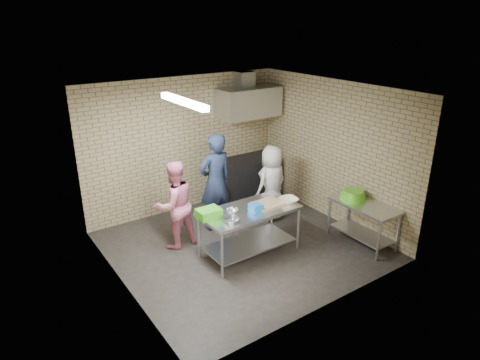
% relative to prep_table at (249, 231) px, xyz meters
% --- Properties ---
extents(floor, '(4.20, 4.20, 0.00)m').
position_rel_prep_table_xyz_m(floor, '(0.03, 0.26, -0.41)').
color(floor, black).
rests_on(floor, ground).
extents(ceiling, '(4.20, 4.20, 0.00)m').
position_rel_prep_table_xyz_m(ceiling, '(0.03, 0.26, 2.29)').
color(ceiling, black).
rests_on(ceiling, ground).
extents(back_wall, '(4.20, 0.06, 2.70)m').
position_rel_prep_table_xyz_m(back_wall, '(0.03, 2.26, 0.94)').
color(back_wall, tan).
rests_on(back_wall, ground).
extents(front_wall, '(4.20, 0.06, 2.70)m').
position_rel_prep_table_xyz_m(front_wall, '(0.03, -1.74, 0.94)').
color(front_wall, tan).
rests_on(front_wall, ground).
extents(left_wall, '(0.06, 4.00, 2.70)m').
position_rel_prep_table_xyz_m(left_wall, '(-2.07, 0.26, 0.94)').
color(left_wall, tan).
rests_on(left_wall, ground).
extents(right_wall, '(0.06, 4.00, 2.70)m').
position_rel_prep_table_xyz_m(right_wall, '(2.13, 0.26, 0.94)').
color(right_wall, tan).
rests_on(right_wall, ground).
extents(prep_table, '(1.63, 0.82, 0.82)m').
position_rel_prep_table_xyz_m(prep_table, '(0.00, 0.00, 0.00)').
color(prep_table, silver).
rests_on(prep_table, floor).
extents(side_counter, '(0.60, 1.20, 0.75)m').
position_rel_prep_table_xyz_m(side_counter, '(1.83, -0.84, -0.03)').
color(side_counter, silver).
rests_on(side_counter, floor).
extents(stove, '(1.20, 0.70, 0.90)m').
position_rel_prep_table_xyz_m(stove, '(1.38, 1.91, 0.04)').
color(stove, black).
rests_on(stove, floor).
extents(range_hood, '(1.30, 0.60, 0.60)m').
position_rel_prep_table_xyz_m(range_hood, '(1.38, 1.96, 1.69)').
color(range_hood, silver).
rests_on(range_hood, back_wall).
extents(hood_duct, '(0.35, 0.30, 0.30)m').
position_rel_prep_table_xyz_m(hood_duct, '(1.38, 2.11, 2.14)').
color(hood_duct, '#A5A8AD').
rests_on(hood_duct, back_wall).
extents(wall_shelf, '(0.80, 0.20, 0.04)m').
position_rel_prep_table_xyz_m(wall_shelf, '(1.68, 2.15, 1.51)').
color(wall_shelf, '#3F2B19').
rests_on(wall_shelf, back_wall).
extents(fluorescent_fixture, '(0.10, 1.25, 0.08)m').
position_rel_prep_table_xyz_m(fluorescent_fixture, '(-0.97, 0.26, 2.23)').
color(fluorescent_fixture, white).
rests_on(fluorescent_fixture, ceiling).
extents(green_crate, '(0.36, 0.27, 0.15)m').
position_rel_prep_table_xyz_m(green_crate, '(-0.70, 0.12, 0.48)').
color(green_crate, green).
rests_on(green_crate, prep_table).
extents(blue_tub, '(0.18, 0.18, 0.12)m').
position_rel_prep_table_xyz_m(blue_tub, '(0.05, -0.10, 0.47)').
color(blue_tub, blue).
rests_on(blue_tub, prep_table).
extents(cutting_board, '(0.50, 0.38, 0.03)m').
position_rel_prep_table_xyz_m(cutting_board, '(0.35, -0.02, 0.42)').
color(cutting_board, tan).
rests_on(cutting_board, prep_table).
extents(mixing_bowl_a, '(0.29, 0.29, 0.06)m').
position_rel_prep_table_xyz_m(mixing_bowl_a, '(-0.50, -0.20, 0.44)').
color(mixing_bowl_a, silver).
rests_on(mixing_bowl_a, prep_table).
extents(mixing_bowl_b, '(0.22, 0.22, 0.06)m').
position_rel_prep_table_xyz_m(mixing_bowl_b, '(-0.30, 0.05, 0.44)').
color(mixing_bowl_b, silver).
rests_on(mixing_bowl_b, prep_table).
extents(ceramic_bowl, '(0.35, 0.35, 0.08)m').
position_rel_prep_table_xyz_m(ceramic_bowl, '(0.70, -0.15, 0.45)').
color(ceramic_bowl, '#F1E9C1').
rests_on(ceramic_bowl, prep_table).
extents(green_basin, '(0.46, 0.46, 0.17)m').
position_rel_prep_table_xyz_m(green_basin, '(1.81, -0.59, 0.43)').
color(green_basin, '#59C626').
rests_on(green_basin, side_counter).
extents(bottle_red, '(0.07, 0.07, 0.18)m').
position_rel_prep_table_xyz_m(bottle_red, '(1.43, 2.15, 1.62)').
color(bottle_red, '#B22619').
rests_on(bottle_red, wall_shelf).
extents(bottle_green, '(0.06, 0.06, 0.15)m').
position_rel_prep_table_xyz_m(bottle_green, '(1.83, 2.15, 1.61)').
color(bottle_green, green).
rests_on(bottle_green, wall_shelf).
extents(man_navy, '(0.68, 0.45, 1.84)m').
position_rel_prep_table_xyz_m(man_navy, '(0.04, 1.11, 0.51)').
color(man_navy, black).
rests_on(man_navy, floor).
extents(woman_pink, '(0.79, 0.63, 1.54)m').
position_rel_prep_table_xyz_m(woman_pink, '(-0.89, 0.94, 0.36)').
color(woman_pink, '#D06E8F').
rests_on(woman_pink, floor).
extents(woman_white, '(0.79, 0.57, 1.49)m').
position_rel_prep_table_xyz_m(woman_white, '(1.14, 0.84, 0.34)').
color(woman_white, silver).
rests_on(woman_white, floor).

